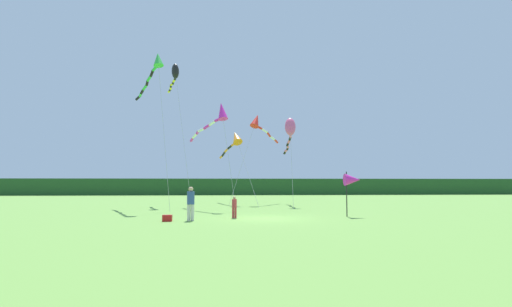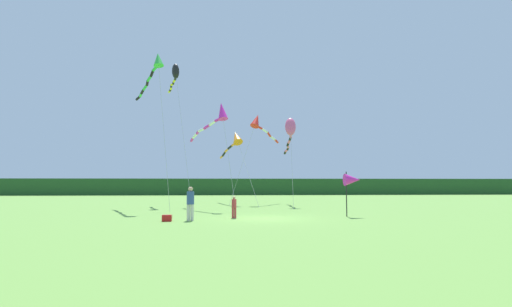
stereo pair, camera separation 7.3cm
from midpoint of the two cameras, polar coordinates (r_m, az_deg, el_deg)
The scene contains 12 objects.
ground_plane at distance 22.04m, azimuth 1.30°, elevation -9.04°, with size 120.00×120.00×0.00m, color #6B9E42.
distant_treeline at distance 66.89m, azimuth -2.53°, elevation -4.64°, with size 108.00×2.38×2.63m, color #234C23.
person_adult at distance 21.03m, azimuth -9.01°, elevation -6.63°, with size 0.37×0.37×1.70m.
person_child at distance 22.24m, azimuth -2.98°, elevation -7.28°, with size 0.26×0.26×1.18m.
cooler_box at distance 20.87m, azimuth -12.18°, elevation -8.78°, with size 0.46×0.34×0.32m, color red.
banner_flag_pole at distance 23.89m, azimuth 13.32°, elevation -3.61°, with size 0.90×0.70×2.53m.
kite_orange at distance 37.12m, azimuth -2.94°, elevation 1.87°, with size 3.18×10.56×6.76m.
kite_rainbow at distance 34.92m, azimuth 4.81°, elevation 3.24°, with size 1.04×9.14×7.49m.
kite_green at distance 31.96m, azimuth -13.88°, elevation 11.48°, with size 4.00×7.54×11.42m.
kite_black at distance 38.03m, azimuth -11.13°, elevation 10.85°, with size 2.96×7.38×12.64m.
kite_magenta at distance 30.20m, azimuth -5.40°, elevation 5.18°, with size 3.66×6.98×7.78m.
kite_red at distance 37.69m, azimuth 0.41°, elevation 4.25°, with size 5.05×7.03×8.34m.
Camera 2 is at (-2.13, -21.86, 1.87)m, focal length 28.77 mm.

